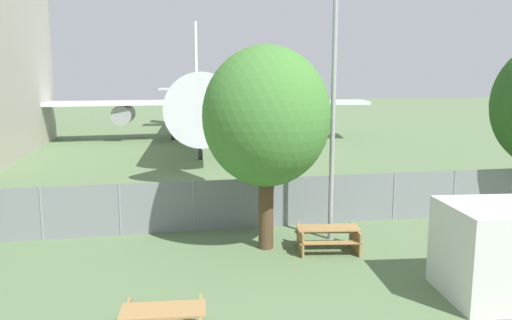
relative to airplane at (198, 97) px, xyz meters
The scene contains 5 objects.
perimeter_fence 26.05m from the airplane, 89.45° to the right, with size 56.07×0.07×1.83m.
airplane is the anchor object (origin of this frame).
picnic_bench_open_grass 28.97m from the airplane, 86.61° to the right, with size 2.14×1.68×0.76m.
tree_near_hangar 28.12m from the airplane, 90.34° to the right, with size 3.96×3.96×6.41m.
light_mast 27.77m from the airplane, 85.53° to the right, with size 0.44×0.44×8.84m.
Camera 1 is at (-3.71, -6.06, 5.40)m, focal length 35.00 mm.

